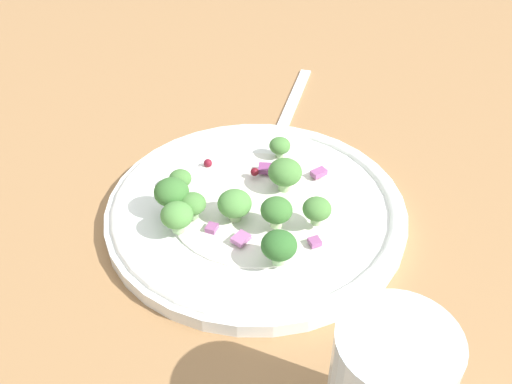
% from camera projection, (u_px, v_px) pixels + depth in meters
% --- Properties ---
extents(ground_plane, '(1.80, 1.80, 0.02)m').
position_uv_depth(ground_plane, '(281.00, 205.00, 0.54)').
color(ground_plane, olive).
extents(plate, '(0.26, 0.26, 0.02)m').
position_uv_depth(plate, '(256.00, 209.00, 0.50)').
color(plate, white).
rests_on(plate, ground_plane).
extents(dressing_pool, '(0.15, 0.15, 0.00)m').
position_uv_depth(dressing_pool, '(256.00, 205.00, 0.50)').
color(dressing_pool, white).
rests_on(dressing_pool, plate).
extents(broccoli_floret_0, '(0.03, 0.03, 0.03)m').
position_uv_depth(broccoli_floret_0, '(279.00, 246.00, 0.43)').
color(broccoli_floret_0, '#8EB77A').
rests_on(broccoli_floret_0, plate).
extents(broccoli_floret_1, '(0.03, 0.03, 0.03)m').
position_uv_depth(broccoli_floret_1, '(172.00, 193.00, 0.48)').
color(broccoli_floret_1, '#8EB77A').
rests_on(broccoli_floret_1, plate).
extents(broccoli_floret_2, '(0.03, 0.03, 0.03)m').
position_uv_depth(broccoli_floret_2, '(235.00, 204.00, 0.48)').
color(broccoli_floret_2, '#ADD18E').
rests_on(broccoli_floret_2, plate).
extents(broccoli_floret_3, '(0.03, 0.03, 0.03)m').
position_uv_depth(broccoli_floret_3, '(281.00, 174.00, 0.50)').
color(broccoli_floret_3, '#9EC684').
rests_on(broccoli_floret_3, plate).
extents(broccoli_floret_4, '(0.02, 0.02, 0.02)m').
position_uv_depth(broccoli_floret_4, '(193.00, 204.00, 0.47)').
color(broccoli_floret_4, '#8EB77A').
rests_on(broccoli_floret_4, plate).
extents(broccoli_floret_5, '(0.03, 0.03, 0.03)m').
position_uv_depth(broccoli_floret_5, '(177.00, 216.00, 0.46)').
color(broccoli_floret_5, '#8EB77A').
rests_on(broccoli_floret_5, plate).
extents(broccoli_floret_6, '(0.03, 0.03, 0.03)m').
position_uv_depth(broccoli_floret_6, '(276.00, 211.00, 0.46)').
color(broccoli_floret_6, '#ADD18E').
rests_on(broccoli_floret_6, plate).
extents(broccoli_floret_7, '(0.02, 0.02, 0.02)m').
position_uv_depth(broccoli_floret_7, '(280.00, 146.00, 0.54)').
color(broccoli_floret_7, '#8EB77A').
rests_on(broccoli_floret_7, plate).
extents(broccoli_floret_8, '(0.02, 0.02, 0.02)m').
position_uv_depth(broccoli_floret_8, '(317.00, 210.00, 0.46)').
color(broccoli_floret_8, '#9EC684').
rests_on(broccoli_floret_8, plate).
extents(broccoli_floret_9, '(0.02, 0.02, 0.02)m').
position_uv_depth(broccoli_floret_9, '(180.00, 179.00, 0.51)').
color(broccoli_floret_9, '#9EC684').
rests_on(broccoli_floret_9, plate).
extents(cranberry_0, '(0.01, 0.01, 0.01)m').
position_uv_depth(cranberry_0, '(208.00, 163.00, 0.54)').
color(cranberry_0, maroon).
rests_on(cranberry_0, plate).
extents(cranberry_1, '(0.01, 0.01, 0.01)m').
position_uv_depth(cranberry_1, '(280.00, 167.00, 0.53)').
color(cranberry_1, '#4C0A14').
rests_on(cranberry_1, plate).
extents(cranberry_2, '(0.01, 0.01, 0.01)m').
position_uv_depth(cranberry_2, '(318.00, 176.00, 0.53)').
color(cranberry_2, maroon).
rests_on(cranberry_2, plate).
extents(cranberry_3, '(0.01, 0.01, 0.01)m').
position_uv_depth(cranberry_3, '(255.00, 172.00, 0.52)').
color(cranberry_3, maroon).
rests_on(cranberry_3, plate).
extents(onion_bit_0, '(0.01, 0.01, 0.00)m').
position_uv_depth(onion_bit_0, '(310.00, 243.00, 0.46)').
color(onion_bit_0, '#934C84').
rests_on(onion_bit_0, plate).
extents(onion_bit_1, '(0.02, 0.02, 0.00)m').
position_uv_depth(onion_bit_1, '(241.00, 238.00, 0.46)').
color(onion_bit_1, '#A35B93').
rests_on(onion_bit_1, plate).
extents(onion_bit_2, '(0.01, 0.01, 0.01)m').
position_uv_depth(onion_bit_2, '(212.00, 228.00, 0.47)').
color(onion_bit_2, '#934C84').
rests_on(onion_bit_2, plate).
extents(onion_bit_3, '(0.02, 0.02, 0.00)m').
position_uv_depth(onion_bit_3, '(266.00, 168.00, 0.53)').
color(onion_bit_3, '#843D75').
rests_on(onion_bit_3, plate).
extents(onion_bit_4, '(0.02, 0.01, 0.00)m').
position_uv_depth(onion_bit_4, '(319.00, 173.00, 0.52)').
color(onion_bit_4, '#934C84').
rests_on(onion_bit_4, plate).
extents(fork, '(0.11, 0.17, 0.01)m').
position_uv_depth(fork, '(287.00, 115.00, 0.63)').
color(fork, silver).
rests_on(fork, ground_plane).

